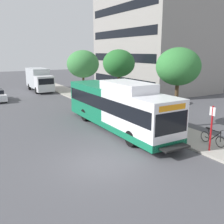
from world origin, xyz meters
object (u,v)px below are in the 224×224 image
(transit_bus, at_px, (117,107))
(street_tree_far_block, at_px, (83,64))
(bus_stop_sign_pole, at_px, (212,125))
(bicycle_parked, at_px, (213,138))
(street_tree_near_stop, at_px, (178,67))
(box_truck_background, at_px, (39,79))
(street_tree_mid_block, at_px, (119,63))

(transit_bus, xyz_separation_m, street_tree_far_block, (3.84, 14.59, 2.39))
(bus_stop_sign_pole, bearing_deg, bicycle_parked, 30.12)
(bus_stop_sign_pole, relative_size, street_tree_near_stop, 0.45)
(transit_bus, xyz_separation_m, box_truck_background, (-0.04, 21.61, 0.04))
(transit_bus, height_order, street_tree_mid_block, street_tree_mid_block)
(street_tree_far_block, bearing_deg, bicycle_parked, -92.06)
(bus_stop_sign_pole, distance_m, street_tree_far_block, 21.41)
(bus_stop_sign_pole, distance_m, street_tree_near_stop, 5.83)
(box_truck_background, bearing_deg, street_tree_far_block, -61.04)
(bus_stop_sign_pole, xyz_separation_m, street_tree_near_stop, (1.86, 4.69, 2.91))
(street_tree_near_stop, xyz_separation_m, street_tree_mid_block, (0.26, 8.55, -0.10))
(bus_stop_sign_pole, relative_size, bicycle_parked, 1.48)
(bicycle_parked, distance_m, street_tree_far_block, 20.97)
(street_tree_near_stop, xyz_separation_m, street_tree_far_block, (-0.17, 16.51, -0.47))
(transit_bus, relative_size, street_tree_far_block, 2.15)
(street_tree_far_block, bearing_deg, street_tree_near_stop, -89.39)
(transit_bus, distance_m, box_truck_background, 21.61)
(bicycle_parked, bearing_deg, street_tree_near_stop, 77.49)
(street_tree_mid_block, bearing_deg, bus_stop_sign_pole, -99.09)
(street_tree_mid_block, relative_size, street_tree_far_block, 1.01)
(bicycle_parked, xyz_separation_m, box_truck_background, (-3.14, 27.67, 1.18))
(street_tree_far_block, distance_m, box_truck_background, 8.36)
(bicycle_parked, relative_size, street_tree_mid_block, 0.31)
(bus_stop_sign_pole, relative_size, street_tree_far_block, 0.46)
(bus_stop_sign_pole, distance_m, box_truck_background, 28.30)
(bus_stop_sign_pole, bearing_deg, transit_bus, 108.06)
(street_tree_mid_block, distance_m, street_tree_far_block, 7.98)
(transit_bus, distance_m, bus_stop_sign_pole, 6.95)
(bicycle_parked, height_order, street_tree_near_stop, street_tree_near_stop)
(street_tree_near_stop, distance_m, box_truck_background, 24.04)
(box_truck_background, bearing_deg, bicycle_parked, -83.53)
(bicycle_parked, bearing_deg, box_truck_background, 96.47)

